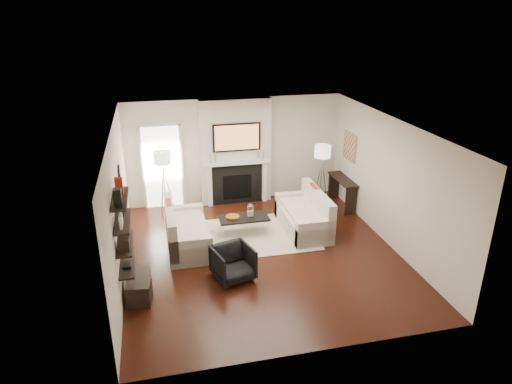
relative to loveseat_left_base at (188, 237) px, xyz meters
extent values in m
plane|color=black|center=(1.47, -0.68, -0.21)|extent=(6.00, 6.00, 0.00)
plane|color=white|center=(1.47, -0.68, 2.49)|extent=(6.00, 6.00, 0.00)
plane|color=silver|center=(1.47, 2.32, 1.14)|extent=(5.50, 0.00, 5.50)
plane|color=silver|center=(1.47, -3.68, 1.14)|extent=(5.50, 0.00, 5.50)
plane|color=silver|center=(-1.28, -0.68, 1.14)|extent=(0.00, 6.00, 6.00)
plane|color=silver|center=(4.22, -0.68, 1.14)|extent=(0.00, 6.00, 6.00)
cube|color=silver|center=(1.47, 2.19, 1.14)|extent=(1.80, 0.25, 2.70)
cube|color=black|center=(1.47, 2.06, 0.31)|extent=(1.30, 0.02, 1.04)
cube|color=black|center=(1.47, 2.05, 0.24)|extent=(0.75, 0.02, 0.65)
cube|color=white|center=(0.75, 2.03, 0.34)|extent=(0.12, 0.08, 1.10)
cube|color=white|center=(2.19, 2.03, 0.34)|extent=(0.12, 0.08, 1.10)
cube|color=white|center=(1.47, 2.01, 0.91)|extent=(1.70, 0.18, 0.07)
cube|color=black|center=(1.47, 2.03, 1.57)|extent=(1.20, 0.06, 0.70)
cube|color=#BF723F|center=(1.47, 2.00, 1.57)|extent=(1.10, 0.00, 0.62)
cylinder|color=silver|center=(0.92, 2.02, 1.09)|extent=(0.04, 0.04, 0.30)
cylinder|color=silver|center=(0.79, 2.02, 1.06)|extent=(0.04, 0.04, 0.24)
cylinder|color=silver|center=(2.02, 2.02, 1.09)|extent=(0.04, 0.04, 0.30)
cylinder|color=silver|center=(2.15, 2.02, 1.06)|extent=(0.04, 0.04, 0.24)
cube|color=white|center=(-0.38, 2.30, 0.84)|extent=(0.90, 0.02, 2.10)
cube|color=white|center=(-0.86, 2.28, 0.84)|extent=(0.06, 0.06, 2.16)
cube|color=white|center=(0.10, 2.28, 0.84)|extent=(0.06, 0.06, 2.16)
cube|color=white|center=(-0.38, 2.28, 1.92)|extent=(1.02, 0.06, 0.06)
cube|color=#BFB79C|center=(1.50, 0.18, -0.20)|extent=(2.60, 2.00, 0.01)
cube|color=beige|center=(0.00, 0.00, 0.00)|extent=(0.85, 1.80, 0.42)
cube|color=beige|center=(-0.33, 0.00, 0.32)|extent=(0.18, 1.80, 0.80)
cube|color=beige|center=(0.00, -0.81, 0.09)|extent=(0.85, 0.18, 0.60)
cube|color=beige|center=(0.00, 0.81, 0.09)|extent=(0.85, 0.18, 0.60)
cube|color=beige|center=(0.05, 0.00, 0.26)|extent=(0.63, 1.44, 0.10)
cube|color=#A12513|center=(-0.33, 0.30, 0.52)|extent=(0.10, 0.42, 0.42)
cube|color=black|center=(-0.33, -0.30, 0.51)|extent=(0.10, 0.40, 0.40)
cube|color=beige|center=(2.64, 0.20, 0.00)|extent=(0.85, 1.80, 0.42)
cube|color=beige|center=(2.98, 0.20, 0.32)|extent=(0.18, 1.80, 0.80)
cube|color=beige|center=(2.64, -0.61, 0.09)|extent=(0.85, 0.18, 0.60)
cube|color=beige|center=(2.64, 1.01, 0.09)|extent=(0.85, 0.18, 0.60)
cube|color=beige|center=(2.59, 0.20, 0.26)|extent=(0.63, 1.44, 0.10)
cube|color=#A12513|center=(2.98, 0.50, 0.52)|extent=(0.10, 0.42, 0.42)
cube|color=black|center=(2.98, -0.10, 0.51)|extent=(0.10, 0.40, 0.40)
cube|color=black|center=(1.28, 0.29, 0.19)|extent=(1.10, 0.55, 0.04)
cylinder|color=silver|center=(0.78, 0.07, -0.02)|extent=(0.02, 0.02, 0.38)
cylinder|color=silver|center=(1.78, 0.07, -0.02)|extent=(0.02, 0.02, 0.38)
cylinder|color=silver|center=(0.78, 0.51, -0.02)|extent=(0.02, 0.02, 0.38)
cylinder|color=silver|center=(1.78, 0.51, -0.02)|extent=(0.02, 0.02, 0.38)
cylinder|color=white|center=(1.43, 0.29, 0.35)|extent=(0.14, 0.14, 0.25)
cylinder|color=white|center=(1.43, 0.29, 0.29)|extent=(0.09, 0.09, 0.14)
cylinder|color=#9F5E1A|center=(1.03, 0.29, 0.24)|extent=(0.30, 0.30, 0.05)
imported|color=black|center=(0.72, -1.45, 0.15)|extent=(0.84, 0.81, 0.71)
cylinder|color=silver|center=(-0.38, 1.82, 0.39)|extent=(0.02, 0.02, 1.20)
cylinder|color=white|center=(-0.38, 1.82, 1.24)|extent=(0.40, 0.40, 0.30)
cylinder|color=silver|center=(-0.27, 1.82, 0.39)|extent=(0.25, 0.02, 1.23)
cylinder|color=silver|center=(-0.43, 1.91, 0.39)|extent=(0.14, 0.22, 1.23)
cylinder|color=silver|center=(-0.43, 1.72, 0.39)|extent=(0.14, 0.22, 1.23)
cylinder|color=silver|center=(3.52, 1.45, 0.39)|extent=(0.02, 0.02, 1.20)
cylinder|color=white|center=(3.52, 1.45, 1.24)|extent=(0.40, 0.40, 0.30)
cylinder|color=silver|center=(3.63, 1.45, 0.39)|extent=(0.25, 0.02, 1.23)
cylinder|color=silver|center=(3.47, 1.54, 0.39)|extent=(0.14, 0.22, 1.23)
cylinder|color=silver|center=(3.47, 1.35, 0.39)|extent=(0.14, 0.22, 1.23)
cube|color=black|center=(4.04, 1.27, 0.52)|extent=(0.35, 1.20, 0.04)
cube|color=black|center=(4.04, 0.72, 0.14)|extent=(0.30, 0.04, 0.71)
cube|color=black|center=(4.04, 1.82, 0.14)|extent=(0.30, 0.04, 0.71)
cube|color=#A57552|center=(4.20, 1.37, 1.34)|extent=(0.03, 0.70, 0.70)
cube|color=black|center=(-1.15, -1.68, 0.49)|extent=(0.25, 1.00, 0.03)
cube|color=black|center=(-1.15, -1.68, 0.89)|extent=(0.25, 1.00, 0.04)
cube|color=black|center=(-1.15, -1.68, 1.29)|extent=(0.25, 1.00, 0.04)
cube|color=black|center=(-1.15, -1.68, 1.69)|extent=(0.25, 1.00, 0.04)
cube|color=black|center=(-1.15, -2.02, 1.85)|extent=(0.12, 0.10, 0.28)
cube|color=#A12513|center=(-1.15, -1.51, 1.85)|extent=(0.12, 0.10, 0.28)
cube|color=white|center=(-1.15, -1.90, 1.42)|extent=(0.04, 0.30, 0.22)
cube|color=black|center=(-1.15, -1.43, 1.40)|extent=(0.04, 0.22, 0.18)
cube|color=black|center=(-1.15, -1.93, 1.01)|extent=(0.18, 0.25, 0.20)
cube|color=black|center=(-1.15, -1.42, 0.97)|extent=(0.15, 0.12, 0.12)
cube|color=black|center=(-1.15, -1.81, 0.53)|extent=(0.14, 0.20, 0.05)
cube|color=white|center=(-1.15, -1.43, 0.60)|extent=(0.10, 0.10, 0.18)
cylinder|color=black|center=(-1.26, 0.22, 1.49)|extent=(0.04, 0.34, 0.34)
cylinder|color=white|center=(-1.23, 0.22, 1.49)|extent=(0.01, 0.29, 0.29)
cube|color=black|center=(-1.00, -1.47, -0.01)|extent=(0.41, 0.41, 0.40)
cube|color=black|center=(-1.00, -1.85, -0.01)|extent=(0.45, 0.45, 0.40)
camera|label=1|loc=(-0.54, -8.74, 4.53)|focal=32.00mm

